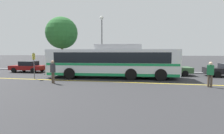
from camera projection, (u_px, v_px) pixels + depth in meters
ground_plane at (116, 78)px, 16.40m from camera, size 220.00×220.00×0.00m
lane_strip_0 at (107, 82)px, 14.14m from camera, size 31.78×0.20×0.01m
curb_strip at (120, 71)px, 21.01m from camera, size 39.78×0.36×0.15m
transit_bus at (112, 61)px, 16.16m from camera, size 12.23×3.39×3.08m
parked_car_0 at (29, 67)px, 20.93m from camera, size 4.03×2.14×1.32m
parked_car_1 at (69, 67)px, 20.14m from camera, size 4.54×2.20×1.27m
parked_car_2 at (120, 68)px, 18.79m from camera, size 4.60×2.10×1.40m
parked_car_3 at (169, 68)px, 18.16m from camera, size 4.48×2.28×1.43m
pedestrian_0 at (53, 70)px, 13.30m from camera, size 0.47×0.41×1.77m
pedestrian_1 at (210, 73)px, 11.86m from camera, size 0.47×0.36×1.74m
bus_stop_sign at (34, 62)px, 15.52m from camera, size 0.07×0.40×2.34m
street_lamp at (102, 33)px, 22.07m from camera, size 0.48×0.48×6.94m
tree_0 at (62, 33)px, 23.65m from camera, size 4.29×4.29×7.15m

